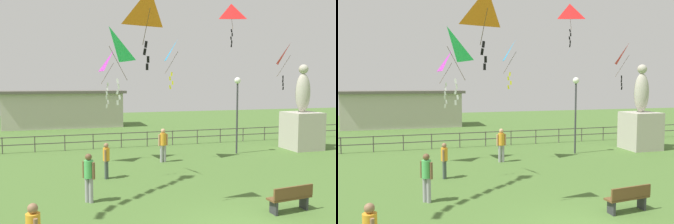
% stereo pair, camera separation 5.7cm
% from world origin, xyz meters
% --- Properties ---
extents(statue_monument, '(1.93, 1.93, 5.13)m').
position_xyz_m(statue_monument, '(9.37, 10.47, 1.56)').
color(statue_monument, '#B2AD9E').
rests_on(statue_monument, ground_plane).
extents(lamppost, '(0.36, 0.36, 4.34)m').
position_xyz_m(lamppost, '(4.90, 10.31, 3.17)').
color(lamppost, '#38383D').
rests_on(lamppost, ground_plane).
extents(park_bench, '(1.54, 0.58, 0.85)m').
position_xyz_m(park_bench, '(2.15, 1.44, 0.46)').
color(park_bench, brown).
rests_on(park_bench, ground_plane).
extents(person_1, '(0.28, 0.44, 1.51)m').
position_xyz_m(person_1, '(-2.87, 7.03, 0.87)').
color(person_1, '#3F4C47').
rests_on(person_1, ground_plane).
extents(person_3, '(0.39, 0.37, 1.67)m').
position_xyz_m(person_3, '(-3.80, 4.16, 0.96)').
color(person_3, '#99999E').
rests_on(person_3, ground_plane).
extents(person_4, '(0.52, 0.32, 1.72)m').
position_xyz_m(person_4, '(0.28, 9.38, 0.99)').
color(person_4, '#99999E').
rests_on(person_4, ground_plane).
extents(kite_0, '(1.05, 0.91, 2.45)m').
position_xyz_m(kite_0, '(1.04, 9.37, 5.52)').
color(kite_0, '#198CD1').
extents(kite_1, '(1.29, 1.35, 3.04)m').
position_xyz_m(kite_1, '(-2.75, 6.50, 5.42)').
color(kite_1, '#1EB759').
extents(kite_2, '(1.05, 0.93, 2.83)m').
position_xyz_m(kite_2, '(-2.07, 10.37, 4.92)').
color(kite_2, '#B22DB2').
extents(kite_3, '(1.08, 0.89, 2.30)m').
position_xyz_m(kite_3, '(-2.11, 2.35, 6.13)').
color(kite_3, orange).
extents(kite_5, '(1.34, 1.13, 2.57)m').
position_xyz_m(kite_5, '(5.42, 12.27, 8.16)').
color(kite_5, red).
extents(kite_6, '(1.29, 1.35, 2.72)m').
position_xyz_m(kite_6, '(8.45, 10.50, 5.62)').
color(kite_6, red).
extents(waterfront_railing, '(36.03, 0.06, 0.95)m').
position_xyz_m(waterfront_railing, '(-0.32, 14.00, 0.63)').
color(waterfront_railing, '#4C4742').
rests_on(waterfront_railing, ground_plane).
extents(pavilion_building, '(10.85, 3.93, 3.32)m').
position_xyz_m(pavilion_building, '(-4.39, 26.00, 1.69)').
color(pavilion_building, '#B7B2A3').
rests_on(pavilion_building, ground_plane).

